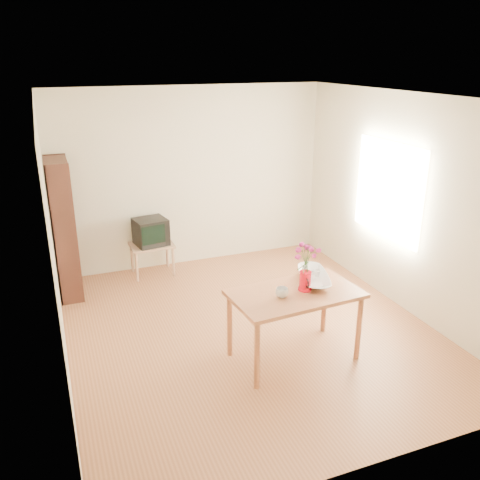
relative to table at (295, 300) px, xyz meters
name	(u,v)px	position (x,y,z in m)	size (l,w,h in m)	color
room	(253,222)	(-0.19, 0.68, 0.64)	(4.50, 4.50, 4.50)	brown
table	(295,300)	(0.00, 0.00, 0.00)	(1.35, 0.83, 0.75)	#9E5836
tv_stand	(152,249)	(-0.92, 2.65, -0.27)	(0.60, 0.45, 0.46)	tan
bookshelf	(64,233)	(-2.06, 2.43, 0.18)	(0.28, 0.70, 1.80)	black
pitcher	(305,282)	(0.11, 0.01, 0.18)	(0.14, 0.21, 0.20)	red
flowers	(306,257)	(0.11, 0.01, 0.45)	(0.23, 0.23, 0.33)	#DD349C
mug	(282,293)	(-0.18, -0.05, 0.14)	(0.13, 0.13, 0.10)	white
bowl	(315,262)	(0.31, 0.18, 0.30)	(0.44, 0.44, 0.42)	white
teacup_a	(311,266)	(0.27, 0.18, 0.26)	(0.07, 0.07, 0.06)	white
teacup_b	(317,265)	(0.35, 0.20, 0.25)	(0.06, 0.06, 0.06)	white
television	(150,231)	(-0.92, 2.66, -0.01)	(0.49, 0.46, 0.37)	black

